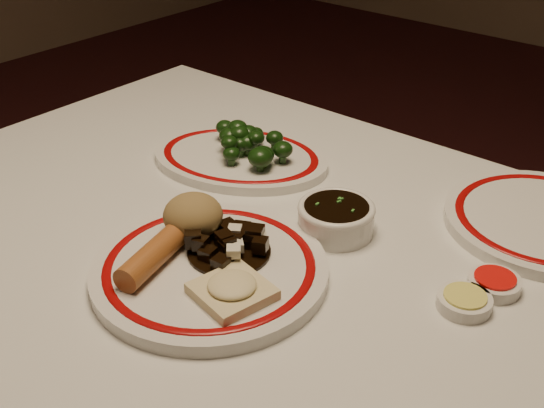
{
  "coord_description": "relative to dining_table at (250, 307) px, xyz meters",
  "views": [
    {
      "loc": [
        0.5,
        -0.54,
        1.26
      ],
      "look_at": [
        -0.0,
        0.05,
        0.8
      ],
      "focal_mm": 45.0,
      "sensor_mm": 36.0,
      "label": 1
    }
  ],
  "objects": [
    {
      "name": "dining_table",
      "position": [
        0.0,
        0.0,
        0.0
      ],
      "size": [
        1.2,
        0.9,
        0.75
      ],
      "color": "white",
      "rests_on": "ground"
    },
    {
      "name": "soy_bowl",
      "position": [
        0.06,
        0.11,
        0.11
      ],
      "size": [
        0.1,
        0.1,
        0.04
      ],
      "color": "silver",
      "rests_on": "dining_table"
    },
    {
      "name": "stirfry_heap",
      "position": [
        0.0,
        -0.03,
        0.12
      ],
      "size": [
        0.11,
        0.11,
        0.03
      ],
      "color": "black",
      "rests_on": "main_plate"
    },
    {
      "name": "main_plate",
      "position": [
        -0.0,
        -0.07,
        0.1
      ],
      "size": [
        0.3,
        0.3,
        0.02
      ],
      "color": "silver",
      "rests_on": "dining_table"
    },
    {
      "name": "broccoli_pile",
      "position": [
        -0.17,
        0.19,
        0.13
      ],
      "size": [
        0.16,
        0.11,
        0.05
      ],
      "color": "#23471C",
      "rests_on": "broccoli_plate"
    },
    {
      "name": "broccoli_plate",
      "position": [
        -0.18,
        0.18,
        0.1
      ],
      "size": [
        0.34,
        0.32,
        0.02
      ],
      "color": "silver",
      "rests_on": "dining_table"
    },
    {
      "name": "fried_wonton",
      "position": [
        0.06,
        -0.1,
        0.12
      ],
      "size": [
        0.09,
        0.09,
        0.02
      ],
      "color": "beige",
      "rests_on": "main_plate"
    },
    {
      "name": "rice_mound",
      "position": [
        -0.07,
        -0.03,
        0.14
      ],
      "size": [
        0.08,
        0.08,
        0.06
      ],
      "primitive_type": "ellipsoid",
      "color": "olive",
      "rests_on": "main_plate"
    },
    {
      "name": "sweet_sour_dish",
      "position": [
        0.28,
        0.13,
        0.1
      ],
      "size": [
        0.06,
        0.06,
        0.02
      ],
      "color": "silver",
      "rests_on": "dining_table"
    },
    {
      "name": "mustard_dish",
      "position": [
        0.27,
        0.08,
        0.1
      ],
      "size": [
        0.06,
        0.06,
        0.02
      ],
      "color": "silver",
      "rests_on": "dining_table"
    },
    {
      "name": "spring_roll",
      "position": [
        -0.05,
        -0.11,
        0.13
      ],
      "size": [
        0.06,
        0.13,
        0.03
      ],
      "primitive_type": "cylinder",
      "rotation": [
        1.57,
        0.0,
        0.25
      ],
      "color": "#AA5F29",
      "rests_on": "main_plate"
    }
  ]
}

